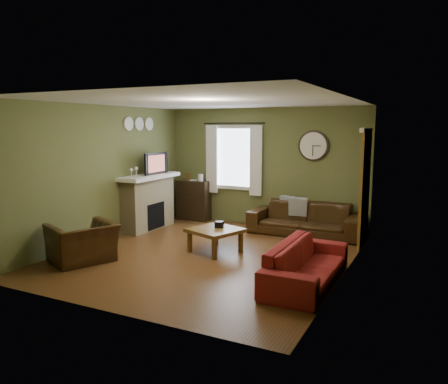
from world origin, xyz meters
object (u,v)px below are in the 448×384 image
at_px(bookshelf, 193,200).
at_px(sofa_brown, 305,219).
at_px(armchair, 83,243).
at_px(coffee_table, 215,240).
at_px(sofa_red, 307,263).

relative_size(bookshelf, sofa_brown, 0.42).
xyz_separation_m(armchair, coffee_table, (1.67, 1.46, -0.11)).
relative_size(bookshelf, armchair, 0.95).
distance_m(bookshelf, sofa_brown, 2.79).
bearing_deg(armchair, bookshelf, -155.67).
bearing_deg(bookshelf, sofa_red, -39.85).
xyz_separation_m(sofa_brown, coffee_table, (-1.05, -1.94, -0.12)).
bearing_deg(sofa_red, armchair, 100.53).
distance_m(bookshelf, armchair, 3.66).
distance_m(sofa_brown, armchair, 4.36).
distance_m(armchair, coffee_table, 2.22).
xyz_separation_m(bookshelf, sofa_red, (3.59, -3.00, -0.18)).
relative_size(bookshelf, coffee_table, 1.18).
distance_m(sofa_brown, coffee_table, 2.21).
xyz_separation_m(sofa_red, armchair, (-3.54, -0.66, 0.03)).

